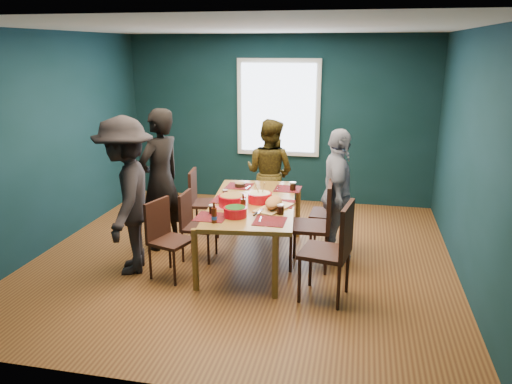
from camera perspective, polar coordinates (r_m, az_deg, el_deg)
room at (r=6.06m, az=-0.92°, el=5.54°), size 5.01×5.01×2.71m
dining_table at (r=5.90m, az=-0.36°, el=-1.78°), size 1.19×2.04×0.74m
chair_left_far at (r=6.85m, az=-6.40°, el=-0.59°), size 0.46×0.46×0.90m
chair_left_mid at (r=6.08m, az=-7.24°, el=-3.23°), size 0.38×0.38×0.83m
chair_left_near at (r=5.65m, az=-10.38°, el=-4.61°), size 0.50×0.50×0.88m
chair_right_far at (r=6.34m, az=9.08°, el=-1.78°), size 0.45×0.45×0.95m
chair_right_mid at (r=5.78m, az=7.21°, el=-3.06°), size 0.47×0.47×1.03m
chair_right_near at (r=5.06m, az=8.99°, el=-5.94°), size 0.54×0.54×1.03m
person_far_left at (r=6.37m, az=-10.86°, el=1.38°), size 0.64×0.77×1.79m
person_back at (r=7.11m, az=1.56°, el=2.20°), size 0.90×0.79×1.54m
person_right at (r=6.03m, az=9.26°, el=-0.35°), size 0.49×0.97×1.59m
person_near_left at (r=5.76m, az=-14.61°, el=-0.45°), size 0.97×1.30×1.79m
bowl_salad at (r=5.72m, az=-2.74°, el=-0.94°), size 0.32×0.32×0.13m
bowl_dumpling at (r=5.85m, az=0.45°, el=-0.58°), size 0.28×0.28×0.26m
bowl_herbs at (r=5.37m, az=-2.38°, el=-2.23°), size 0.25×0.25×0.11m
cutting_board at (r=5.62m, az=2.02°, el=-1.34°), size 0.42×0.64×0.14m
small_bowl at (r=6.50m, az=-1.84°, el=0.83°), size 0.14×0.14×0.06m
beer_bottle_a at (r=5.19m, az=-4.81°, el=-2.68°), size 0.06×0.06×0.22m
beer_bottle_b at (r=5.50m, az=-1.46°, el=-1.50°), size 0.05×0.05×0.21m
cola_glass_a at (r=5.47m, az=-5.02°, el=-1.94°), size 0.08×0.08×0.10m
cola_glass_b at (r=5.44m, az=2.81°, el=-1.95°), size 0.08×0.08×0.11m
cola_glass_c at (r=6.35m, az=4.23°, el=0.71°), size 0.08×0.08×0.11m
cola_glass_d at (r=6.07m, az=-3.55°, el=-0.11°), size 0.07×0.07×0.09m
napkin_a at (r=5.82m, az=2.64°, el=-1.33°), size 0.16×0.16×0.00m
napkin_b at (r=5.67m, az=-4.33°, el=-1.83°), size 0.15×0.15×0.00m
napkin_c at (r=5.16m, az=1.40°, el=-3.64°), size 0.20×0.20×0.00m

